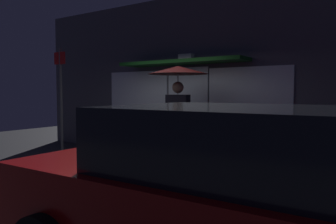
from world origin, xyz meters
The scene contains 7 objects.
ground_plane centered at (0.00, 0.00, 0.00)m, with size 18.00×18.00×0.00m, color #26262B.
building_facade centered at (0.00, 2.34, 1.96)m, with size 9.97×1.00×3.95m.
person_with_umbrella centered at (0.49, 0.96, 1.70)m, with size 1.24×1.24×2.13m.
parked_car centered at (3.34, -2.32, 0.76)m, with size 4.28×2.07×1.48m.
street_sign_post centered at (-2.76, 0.62, 1.52)m, with size 0.40×0.07×2.69m.
sidewalk_bollard centered at (1.71, 1.65, 0.29)m, with size 0.27×0.27×0.57m, color #9E998E.
sidewalk_bollard_2 centered at (-2.50, 1.58, 0.26)m, with size 0.23×0.23×0.51m, color #B2A899.
Camera 1 is at (4.18, -4.86, 1.60)m, focal length 35.95 mm.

